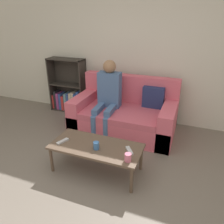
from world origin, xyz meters
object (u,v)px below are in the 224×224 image
Objects in this scene: person_adult at (108,92)px; cup_far at (128,157)px; cup_near at (96,146)px; couch at (125,115)px; tv_remote_0 at (63,141)px; coffee_table at (96,148)px; bookshelf at (69,92)px; tv_remote_1 at (129,151)px.

cup_far is (0.74, -1.27, -0.27)m from person_adult.
cup_near reaches higher than cup_far.
couch is 1.35m from tv_remote_0.
person_adult is 6.96× the size of tv_remote_0.
tv_remote_0 is at bearing -178.80° from cup_near.
couch is 17.80× the size of cup_near.
coffee_table is at bearing -89.97° from couch.
cup_near is at bearing -50.12° from bookshelf.
cup_far reaches higher than tv_remote_1.
cup_near is at bearing 22.15° from tv_remote_0.
couch is 1.49× the size of coffee_table.
couch is at bearing 91.59° from cup_near.
cup_far is 0.91m from tv_remote_0.
person_adult is 1.33m from tv_remote_1.
cup_near reaches higher than tv_remote_1.
coffee_table is 12.24× the size of cup_far.
cup_near is 0.58× the size of tv_remote_1.
couch is at bearing 90.03° from coffee_table.
person_adult reaches higher than cup_far.
tv_remote_0 is (-0.44, -1.27, 0.10)m from couch.
bookshelf is (-1.38, 0.44, 0.10)m from couch.
person_adult is (-0.28, 1.11, 0.35)m from coffee_table.
person_adult is 1.23m from tv_remote_0.
couch is 0.50m from person_adult.
cup_near is (1.42, -1.70, 0.04)m from bookshelf.
tv_remote_1 is at bearing 3.60° from coffee_table.
tv_remote_0 is 1.05× the size of tv_remote_1.
tv_remote_0 is at bearing -109.06° from couch.
cup_near is at bearing -88.41° from couch.
coffee_table is 0.11m from cup_near.
bookshelf is at bearing 103.77° from tv_remote_1.
cup_near is 0.55× the size of tv_remote_0.
tv_remote_0 is at bearing -170.06° from coffee_table.
bookshelf is 0.95× the size of coffee_table.
tv_remote_0 and tv_remote_1 have the same top height.
tv_remote_0 reaches higher than coffee_table.
person_adult is (-0.28, -0.09, 0.41)m from couch.
cup_far is 0.19m from tv_remote_1.
bookshelf reaches higher than coffee_table.
cup_far is at bearing 15.77° from tv_remote_0.
coffee_table is (0.00, -1.20, 0.05)m from couch.
bookshelf is at bearing 130.33° from coffee_table.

